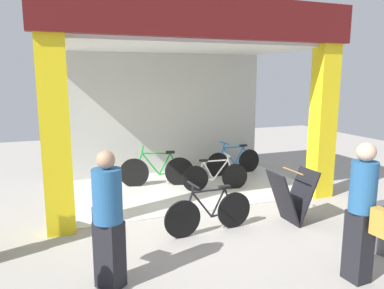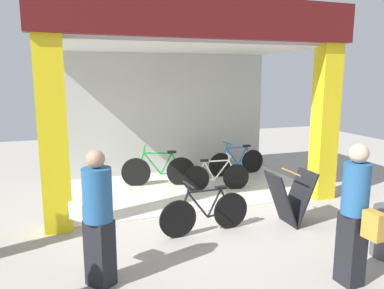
{
  "view_description": "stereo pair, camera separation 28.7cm",
  "coord_description": "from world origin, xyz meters",
  "px_view_note": "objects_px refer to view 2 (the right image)",
  "views": [
    {
      "loc": [
        -2.71,
        -6.12,
        2.51
      ],
      "look_at": [
        0.0,
        0.77,
        1.15
      ],
      "focal_mm": 34.89,
      "sensor_mm": 36.0,
      "label": 1
    },
    {
      "loc": [
        -2.44,
        -6.22,
        2.51
      ],
      "look_at": [
        0.0,
        0.77,
        1.15
      ],
      "focal_mm": 34.89,
      "sensor_mm": 36.0,
      "label": 2
    }
  ],
  "objects_px": {
    "bicycle_inside_2": "(237,162)",
    "bicycle_parked_0": "(205,213)",
    "pedestrian_3": "(355,214)",
    "pedestrian_2": "(97,217)",
    "bicycle_inside_0": "(216,176)",
    "sandwich_board_sign": "(290,198)",
    "bicycle_inside_1": "(159,170)"
  },
  "relations": [
    {
      "from": "bicycle_inside_0",
      "to": "bicycle_inside_2",
      "type": "height_order",
      "value": "bicycle_inside_2"
    },
    {
      "from": "bicycle_parked_0",
      "to": "pedestrian_2",
      "type": "relative_size",
      "value": 0.92
    },
    {
      "from": "bicycle_parked_0",
      "to": "pedestrian_2",
      "type": "xyz_separation_m",
      "value": [
        -1.77,
        -1.0,
        0.53
      ]
    },
    {
      "from": "bicycle_inside_1",
      "to": "pedestrian_2",
      "type": "xyz_separation_m",
      "value": [
        -1.7,
        -3.79,
        0.49
      ]
    },
    {
      "from": "bicycle_inside_1",
      "to": "pedestrian_2",
      "type": "relative_size",
      "value": 0.99
    },
    {
      "from": "bicycle_inside_0",
      "to": "bicycle_parked_0",
      "type": "xyz_separation_m",
      "value": [
        -1.04,
        -2.02,
        0.01
      ]
    },
    {
      "from": "bicycle_inside_1",
      "to": "bicycle_inside_2",
      "type": "relative_size",
      "value": 1.05
    },
    {
      "from": "bicycle_parked_0",
      "to": "sandwich_board_sign",
      "type": "bearing_deg",
      "value": -5.09
    },
    {
      "from": "bicycle_inside_1",
      "to": "bicycle_inside_2",
      "type": "height_order",
      "value": "bicycle_inside_1"
    },
    {
      "from": "bicycle_parked_0",
      "to": "pedestrian_3",
      "type": "height_order",
      "value": "pedestrian_3"
    },
    {
      "from": "bicycle_inside_1",
      "to": "bicycle_inside_2",
      "type": "distance_m",
      "value": 2.15
    },
    {
      "from": "pedestrian_3",
      "to": "bicycle_inside_2",
      "type": "bearing_deg",
      "value": 79.52
    },
    {
      "from": "bicycle_inside_1",
      "to": "bicycle_parked_0",
      "type": "height_order",
      "value": "bicycle_inside_1"
    },
    {
      "from": "bicycle_inside_2",
      "to": "bicycle_parked_0",
      "type": "xyz_separation_m",
      "value": [
        -2.06,
        -3.09,
        -0.01
      ]
    },
    {
      "from": "bicycle_inside_0",
      "to": "pedestrian_2",
      "type": "height_order",
      "value": "pedestrian_2"
    },
    {
      "from": "bicycle_inside_0",
      "to": "bicycle_inside_2",
      "type": "distance_m",
      "value": 1.48
    },
    {
      "from": "bicycle_inside_0",
      "to": "sandwich_board_sign",
      "type": "relative_size",
      "value": 1.56
    },
    {
      "from": "bicycle_inside_1",
      "to": "pedestrian_2",
      "type": "bearing_deg",
      "value": -114.15
    },
    {
      "from": "sandwich_board_sign",
      "to": "pedestrian_3",
      "type": "relative_size",
      "value": 0.54
    },
    {
      "from": "sandwich_board_sign",
      "to": "pedestrian_3",
      "type": "height_order",
      "value": "pedestrian_3"
    },
    {
      "from": "bicycle_inside_1",
      "to": "pedestrian_2",
      "type": "height_order",
      "value": "pedestrian_2"
    },
    {
      "from": "bicycle_inside_0",
      "to": "bicycle_inside_2",
      "type": "relative_size",
      "value": 0.93
    },
    {
      "from": "pedestrian_2",
      "to": "bicycle_inside_1",
      "type": "bearing_deg",
      "value": 65.85
    },
    {
      "from": "bicycle_parked_0",
      "to": "bicycle_inside_1",
      "type": "bearing_deg",
      "value": 91.37
    },
    {
      "from": "pedestrian_2",
      "to": "pedestrian_3",
      "type": "distance_m",
      "value": 3.06
    },
    {
      "from": "pedestrian_3",
      "to": "pedestrian_2",
      "type": "bearing_deg",
      "value": 160.76
    },
    {
      "from": "bicycle_inside_0",
      "to": "sandwich_board_sign",
      "type": "xyz_separation_m",
      "value": [
        0.45,
        -2.16,
        0.14
      ]
    },
    {
      "from": "bicycle_parked_0",
      "to": "pedestrian_3",
      "type": "relative_size",
      "value": 0.89
    },
    {
      "from": "bicycle_inside_1",
      "to": "pedestrian_3",
      "type": "xyz_separation_m",
      "value": [
        1.19,
        -4.8,
        0.52
      ]
    },
    {
      "from": "pedestrian_3",
      "to": "bicycle_inside_0",
      "type": "bearing_deg",
      "value": 91.2
    },
    {
      "from": "bicycle_inside_1",
      "to": "bicycle_inside_2",
      "type": "xyz_separation_m",
      "value": [
        2.13,
        0.29,
        -0.03
      ]
    },
    {
      "from": "bicycle_inside_2",
      "to": "bicycle_parked_0",
      "type": "height_order",
      "value": "bicycle_inside_2"
    }
  ]
}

